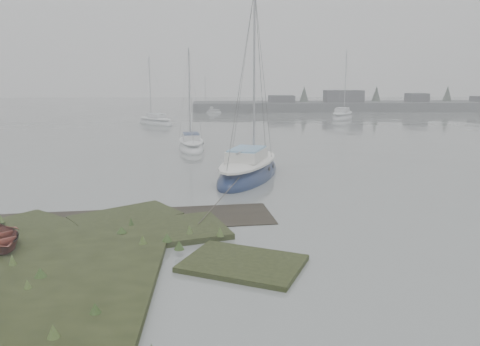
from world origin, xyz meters
The scene contains 7 objects.
ground centered at (0.00, 30.00, 0.00)m, with size 160.00×160.00×0.00m, color slate.
far_shoreline centered at (26.84, 61.90, 0.85)m, with size 60.00×8.00×4.15m.
sailboat_main centered at (1.49, 11.98, 0.35)m, with size 5.21×8.33×11.17m.
sailboat_white centered at (-2.31, 22.45, 0.26)m, with size 2.60×6.09×8.34m.
sailboat_far_a centered at (-7.53, 41.30, 0.26)m, with size 5.45×5.74×8.41m.
sailboat_far_b centered at (16.19, 47.06, 0.30)m, with size 5.12×7.07×9.61m.
sailboat_far_c centered at (-1.55, 58.61, 0.19)m, with size 4.48×3.27×6.09m.
Camera 1 is at (-0.24, -13.88, 5.73)m, focal length 35.00 mm.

